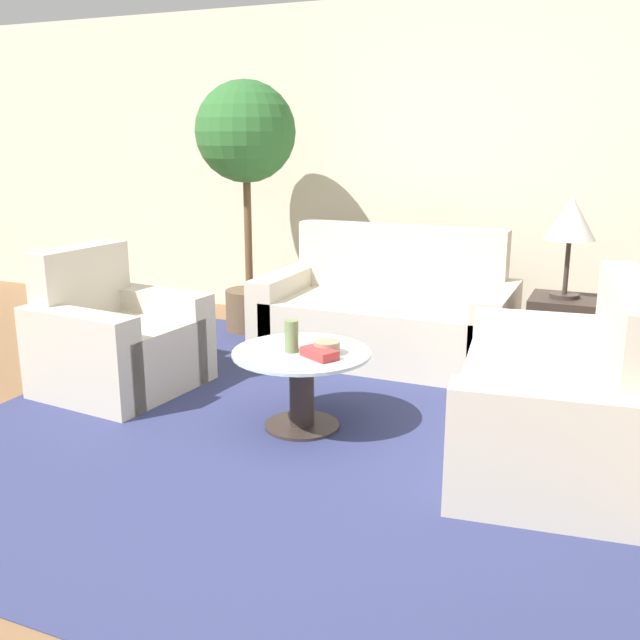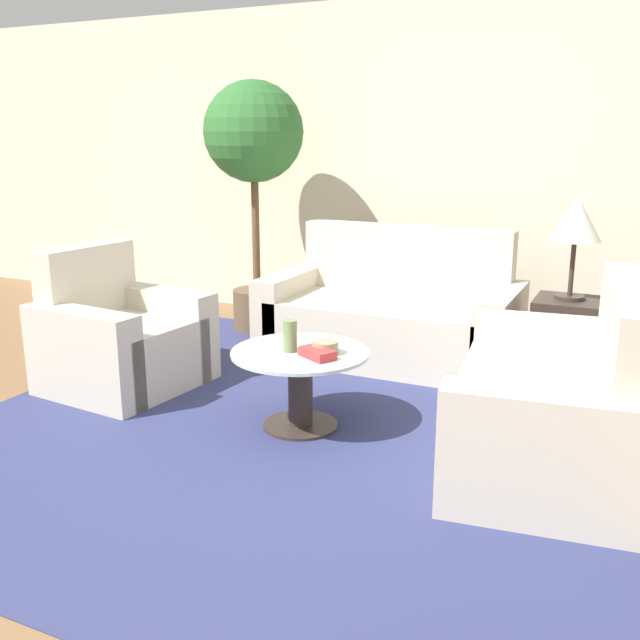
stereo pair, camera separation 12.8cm
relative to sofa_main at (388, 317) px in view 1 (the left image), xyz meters
The scene contains 13 objects.
ground_plane 2.10m from the sofa_main, 90.18° to the right, with size 14.00×14.00×0.00m, color brown.
wall_back 1.39m from the sofa_main, 90.40° to the left, with size 10.00×0.06×2.60m.
rug 1.46m from the sofa_main, 90.76° to the right, with size 3.59×3.70×0.01m.
sofa_main is the anchor object (origin of this frame).
armchair 1.90m from the sofa_main, 136.46° to the right, with size 0.89×0.96×0.88m.
loveseat 1.84m from the sofa_main, 44.15° to the right, with size 1.00×1.56×0.90m.
coffee_table 1.44m from the sofa_main, 90.76° to the right, with size 0.75×0.75×0.44m.
side_table 1.21m from the sofa_main, ahead, with size 0.40×0.40×0.57m.
table_lamp 1.43m from the sofa_main, ahead, with size 0.31×0.31×0.63m.
potted_plant 1.72m from the sofa_main, 169.50° to the left, with size 0.78×0.78×1.97m.
vase 1.49m from the sofa_main, 92.47° to the right, with size 0.07×0.07×0.17m.
bowl 1.44m from the sofa_main, 85.04° to the right, with size 0.14×0.14×0.07m.
book_stack 1.52m from the sofa_main, 85.62° to the right, with size 0.22×0.19×0.05m.
Camera 1 is at (1.52, -2.66, 1.56)m, focal length 40.00 mm.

